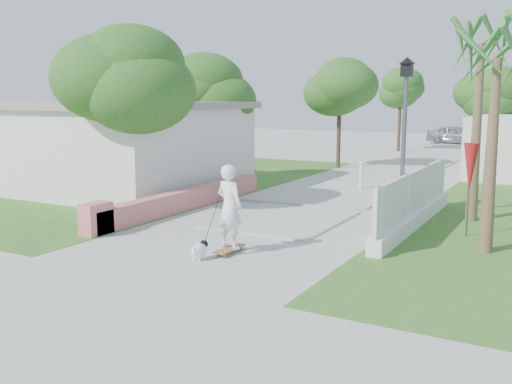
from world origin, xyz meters
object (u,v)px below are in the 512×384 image
Objects in this scene: parked_car at (455,135)px; dog at (200,249)px; patio_umbrella at (470,169)px; skateboarder at (229,207)px; bollard at (361,175)px; street_lamp at (404,133)px.

dog is at bearing -162.90° from parked_car.
patio_umbrella is 6.00m from skateboarder.
bollard is at bearing 85.25° from dog.
parked_car is (-3.53, 27.72, -1.74)m from street_lamp.
bollard is 9.66m from skateboarder.
bollard is at bearing 129.91° from patio_umbrella.
bollard is 0.27× the size of parked_car.
street_lamp is 6.81m from dog.
skateboarder is (-4.28, -4.15, -0.66)m from patio_umbrella.
dog is at bearing 80.09° from skateboarder.
dog is (-4.57, -4.87, -1.47)m from patio_umbrella.
skateboarder is at bearing -135.90° from patio_umbrella.
street_lamp reaches higher than dog.
skateboarder is 32.89m from parked_car.
dog is (0.03, -10.37, -0.37)m from bollard.
bollard is 7.25m from patio_umbrella.
street_lamp is 2.26× the size of skateboarder.
skateboarder is at bearing 63.24° from dog.
street_lamp is 1.10× the size of parked_car.
parked_car reaches higher than dog.
bollard is 0.47× the size of patio_umbrella.
patio_umbrella is at bearing 41.89° from dog.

